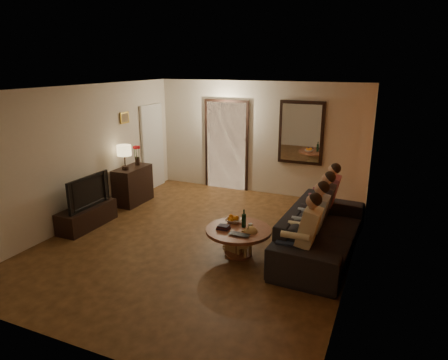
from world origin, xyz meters
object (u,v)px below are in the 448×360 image
at_px(table_lamp, 125,157).
at_px(person_c, 320,211).
at_px(dresser, 133,185).
at_px(tv_stand, 87,216).
at_px(bowl, 233,220).
at_px(tv, 85,191).
at_px(person_a, 304,239).
at_px(coffee_table, 238,242).
at_px(person_b, 313,224).
at_px(sofa, 322,231).
at_px(dog, 240,238).
at_px(wine_bottle, 244,218).
at_px(person_d, 326,200).
at_px(laptop, 238,236).

distance_m(table_lamp, person_c, 4.19).
height_order(dresser, tv_stand, dresser).
xyz_separation_m(person_c, bowl, (-1.28, -0.68, -0.12)).
bearing_deg(tv, dresser, 0.00).
xyz_separation_m(person_a, coffee_table, (-1.10, 0.30, -0.38)).
xyz_separation_m(tv, coffee_table, (3.05, 0.06, -0.48)).
distance_m(person_b, coffee_table, 1.20).
bearing_deg(tv_stand, sofa, 8.83).
bearing_deg(person_a, person_c, 90.00).
distance_m(table_lamp, dog, 3.37).
height_order(dresser, sofa, dresser).
relative_size(dresser, person_c, 0.76).
xyz_separation_m(table_lamp, wine_bottle, (3.10, -1.09, -0.47)).
bearing_deg(dog, person_c, 55.17).
relative_size(table_lamp, dog, 0.96).
xyz_separation_m(sofa, person_b, (-0.10, -0.30, 0.22)).
relative_size(sofa, wine_bottle, 8.38).
height_order(table_lamp, person_b, table_lamp).
bearing_deg(bowl, dog, -44.31).
xyz_separation_m(bowl, wine_bottle, (0.23, -0.12, 0.12)).
bearing_deg(tv, person_d, -69.39).
xyz_separation_m(sofa, person_d, (-0.10, 0.90, 0.22)).
xyz_separation_m(dresser, person_c, (4.15, -0.50, 0.20)).
distance_m(tv, person_b, 4.17).
height_order(person_a, wine_bottle, person_a).
height_order(sofa, dog, sofa).
distance_m(person_b, dog, 1.17).
distance_m(tv_stand, person_a, 4.18).
bearing_deg(dresser, person_a, -22.32).
height_order(table_lamp, coffee_table, table_lamp).
distance_m(dresser, laptop, 3.57).
xyz_separation_m(person_c, laptop, (-1.00, -1.18, -0.14)).
bearing_deg(tv, person_c, -76.97).
bearing_deg(person_d, dog, -126.42).
bearing_deg(dresser, table_lamp, -90.00).
height_order(person_c, person_d, same).
relative_size(person_a, person_c, 1.00).
relative_size(person_b, laptop, 3.65).
distance_m(dresser, tv_stand, 1.48).
xyz_separation_m(dresser, laptop, (3.15, -1.69, 0.06)).
xyz_separation_m(person_a, dog, (-1.09, 0.33, -0.32)).
xyz_separation_m(tv, dog, (3.06, 0.09, -0.42)).
height_order(sofa, bowl, sofa).
bearing_deg(person_d, sofa, -83.66).
bearing_deg(table_lamp, sofa, -7.82).
height_order(person_b, person_d, same).
height_order(table_lamp, dog, table_lamp).
bearing_deg(person_c, person_a, -90.00).
xyz_separation_m(sofa, person_c, (-0.10, 0.30, 0.22)).
height_order(person_d, wine_bottle, person_d).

